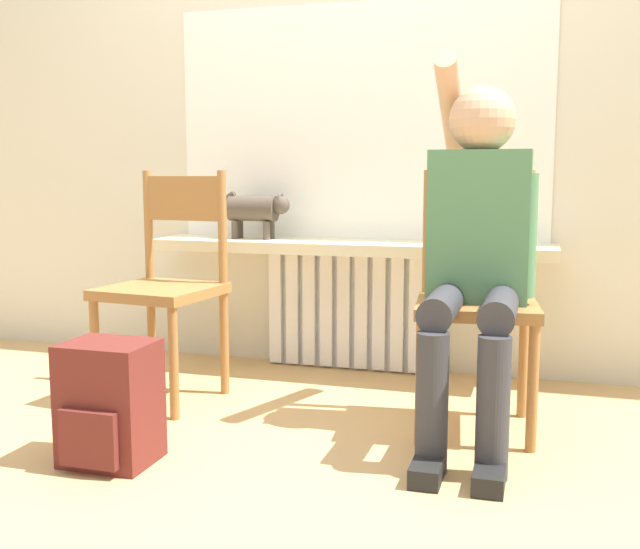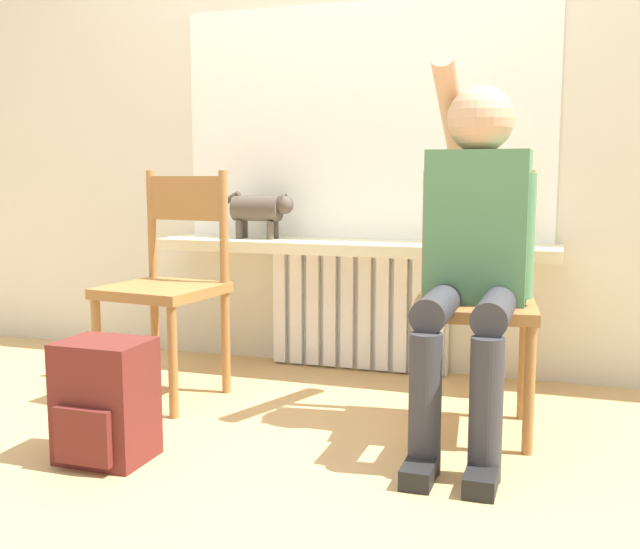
# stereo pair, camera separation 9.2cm
# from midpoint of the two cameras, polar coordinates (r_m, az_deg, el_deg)

# --- Properties ---
(ground_plane) EXTENTS (12.00, 12.00, 0.00)m
(ground_plane) POSITION_cam_midpoint_polar(r_m,az_deg,el_deg) (2.49, -3.40, -13.60)
(ground_plane) COLOR tan
(wall_with_window) EXTENTS (7.00, 0.06, 2.70)m
(wall_with_window) POSITION_cam_midpoint_polar(r_m,az_deg,el_deg) (3.52, 4.17, 14.95)
(wall_with_window) COLOR beige
(wall_with_window) RESTS_ON ground_plane
(radiator) EXTENTS (0.83, 0.08, 0.56)m
(radiator) POSITION_cam_midpoint_polar(r_m,az_deg,el_deg) (3.47, 3.68, -2.72)
(radiator) COLOR white
(radiator) RESTS_ON ground_plane
(windowsill) EXTENTS (1.79, 0.32, 0.05)m
(windowsill) POSITION_cam_midpoint_polar(r_m,az_deg,el_deg) (3.32, 3.23, 2.09)
(windowsill) COLOR beige
(windowsill) RESTS_ON radiator
(window_glass) EXTENTS (1.72, 0.01, 1.06)m
(window_glass) POSITION_cam_midpoint_polar(r_m,az_deg,el_deg) (3.47, 3.99, 11.50)
(window_glass) COLOR white
(window_glass) RESTS_ON windowsill
(chair_left) EXTENTS (0.46, 0.46, 0.92)m
(chair_left) POSITION_cam_midpoint_polar(r_m,az_deg,el_deg) (3.06, -10.66, -0.52)
(chair_left) COLOR #9E6B38
(chair_left) RESTS_ON ground_plane
(chair_right) EXTENTS (0.45, 0.45, 0.92)m
(chair_right) POSITION_cam_midpoint_polar(r_m,az_deg,el_deg) (2.69, 12.69, -1.69)
(chair_right) COLOR #9E6B38
(chair_right) RESTS_ON ground_plane
(person) EXTENTS (0.36, 0.99, 1.31)m
(person) POSITION_cam_midpoint_polar(r_m,az_deg,el_deg) (2.55, 12.66, 2.58)
(person) COLOR #333338
(person) RESTS_ON ground_plane
(cat) EXTENTS (0.41, 0.12, 0.22)m
(cat) POSITION_cam_midpoint_polar(r_m,az_deg,el_deg) (3.46, -3.83, 4.98)
(cat) COLOR #4C4238
(cat) RESTS_ON windowsill
(backpack) EXTENTS (0.27, 0.25, 0.39)m
(backpack) POSITION_cam_midpoint_polar(r_m,az_deg,el_deg) (2.47, -15.03, -9.36)
(backpack) COLOR maroon
(backpack) RESTS_ON ground_plane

